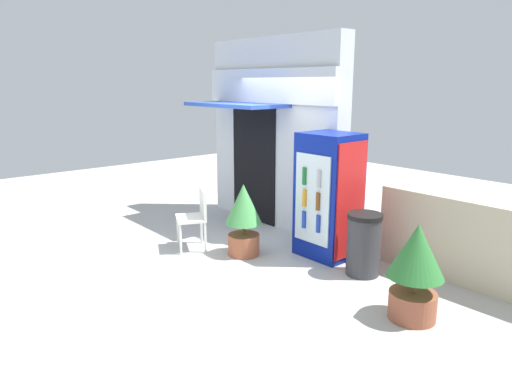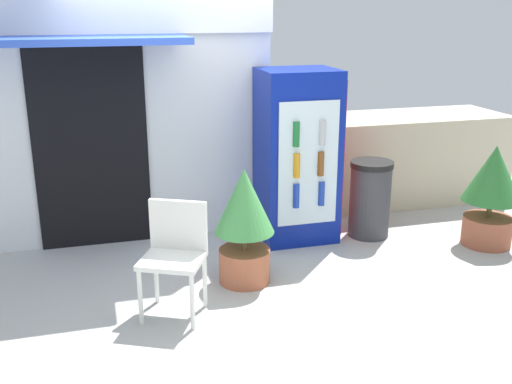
# 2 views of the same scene
# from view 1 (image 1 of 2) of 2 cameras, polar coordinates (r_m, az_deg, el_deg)

# --- Properties ---
(ground) EXTENTS (16.00, 16.00, 0.00)m
(ground) POSITION_cam_1_polar(r_m,az_deg,el_deg) (6.87, -2.85, -7.30)
(ground) COLOR #B2B2AD
(storefront_building) EXTENTS (2.96, 1.15, 3.15)m
(storefront_building) POSITION_cam_1_polar(r_m,az_deg,el_deg) (7.92, 2.09, 7.46)
(storefront_building) COLOR silver
(storefront_building) RESTS_ON ground
(drink_cooler) EXTENTS (0.78, 0.71, 1.76)m
(drink_cooler) POSITION_cam_1_polar(r_m,az_deg,el_deg) (6.54, 8.95, -0.46)
(drink_cooler) COLOR navy
(drink_cooler) RESTS_ON ground
(plastic_chair) EXTENTS (0.60, 0.57, 0.90)m
(plastic_chair) POSITION_cam_1_polar(r_m,az_deg,el_deg) (6.88, -7.40, -2.67)
(plastic_chair) COLOR white
(plastic_chair) RESTS_ON ground
(potted_plant_near_shop) EXTENTS (0.52, 0.52, 1.04)m
(potted_plant_near_shop) POSITION_cam_1_polar(r_m,az_deg,el_deg) (6.57, -1.54, -2.93)
(potted_plant_near_shop) COLOR #AD5B3D
(potted_plant_near_shop) RESTS_ON ground
(potted_plant_curbside) EXTENTS (0.58, 0.58, 1.04)m
(potted_plant_curbside) POSITION_cam_1_polar(r_m,az_deg,el_deg) (5.06, 19.08, -8.62)
(potted_plant_curbside) COLOR #995138
(potted_plant_curbside) RESTS_ON ground
(trash_bin) EXTENTS (0.45, 0.45, 0.81)m
(trash_bin) POSITION_cam_1_polar(r_m,az_deg,el_deg) (6.10, 13.12, -6.27)
(trash_bin) COLOR #38383D
(trash_bin) RESTS_ON ground
(stone_boundary_wall) EXTENTS (2.37, 0.24, 1.06)m
(stone_boundary_wall) POSITION_cam_1_polar(r_m,az_deg,el_deg) (6.16, 24.85, -5.80)
(stone_boundary_wall) COLOR beige
(stone_boundary_wall) RESTS_ON ground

